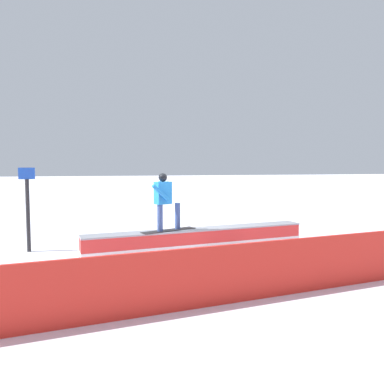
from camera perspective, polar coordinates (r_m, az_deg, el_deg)
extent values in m
plane|color=white|center=(10.26, 1.01, -8.60)|extent=(120.00, 120.00, 0.00)
cube|color=red|center=(10.21, 1.01, -7.17)|extent=(6.11, 1.52, 0.52)
cube|color=white|center=(10.23, 1.01, -7.89)|extent=(6.12, 1.53, 0.13)
cube|color=#8F929C|center=(10.15, 1.02, -5.61)|extent=(6.12, 1.58, 0.04)
cube|color=black|center=(9.86, -3.47, -5.76)|extent=(1.50, 0.90, 0.01)
cylinder|color=#39508D|center=(9.66, -4.82, -3.87)|extent=(0.19, 0.19, 0.69)
cylinder|color=#39508D|center=(9.95, -2.18, -3.61)|extent=(0.19, 0.19, 0.69)
cube|color=#2383DE|center=(9.64, -4.39, -0.14)|extent=(0.46, 0.39, 0.57)
sphere|color=black|center=(9.62, -4.40, 2.20)|extent=(0.22, 0.22, 0.22)
cylinder|color=#2383DE|center=(9.40, -4.78, -0.08)|extent=(0.47, 0.28, 0.43)
cylinder|color=#2383DE|center=(9.83, -4.41, 0.12)|extent=(0.32, 0.21, 0.54)
cube|color=red|center=(6.57, 8.74, -11.71)|extent=(10.87, 1.94, 0.98)
cylinder|color=#262628|center=(10.72, -23.40, -3.27)|extent=(0.10, 0.10, 1.89)
cube|color=blue|center=(10.64, -23.58, 2.57)|extent=(0.40, 0.04, 0.30)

